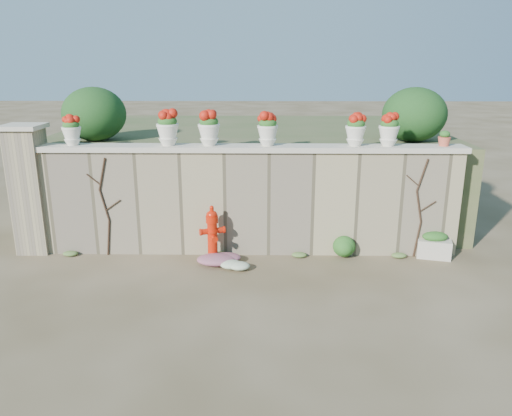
{
  "coord_description": "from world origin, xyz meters",
  "views": [
    {
      "loc": [
        0.31,
        -7.38,
        3.61
      ],
      "look_at": [
        0.18,
        1.4,
        1.01
      ],
      "focal_mm": 35.0,
      "sensor_mm": 36.0,
      "label": 1
    }
  ],
  "objects_px": {
    "planter_box": "(434,245)",
    "terracotta_pot": "(444,139)",
    "urn_pot_0": "(71,131)",
    "fire_hydrant": "(212,234)"
  },
  "relations": [
    {
      "from": "planter_box",
      "to": "urn_pot_0",
      "type": "xyz_separation_m",
      "value": [
        -6.81,
        0.25,
        2.13
      ]
    },
    {
      "from": "urn_pot_0",
      "to": "terracotta_pot",
      "type": "distance_m",
      "value": 6.88
    },
    {
      "from": "planter_box",
      "to": "urn_pot_0",
      "type": "height_order",
      "value": "urn_pot_0"
    },
    {
      "from": "fire_hydrant",
      "to": "terracotta_pot",
      "type": "relative_size",
      "value": 3.91
    },
    {
      "from": "fire_hydrant",
      "to": "urn_pot_0",
      "type": "relative_size",
      "value": 1.96
    },
    {
      "from": "planter_box",
      "to": "urn_pot_0",
      "type": "distance_m",
      "value": 7.14
    },
    {
      "from": "urn_pot_0",
      "to": "terracotta_pot",
      "type": "height_order",
      "value": "urn_pot_0"
    },
    {
      "from": "terracotta_pot",
      "to": "planter_box",
      "type": "bearing_deg",
      "value": -104.9
    },
    {
      "from": "fire_hydrant",
      "to": "planter_box",
      "type": "bearing_deg",
      "value": -16.26
    },
    {
      "from": "planter_box",
      "to": "terracotta_pot",
      "type": "distance_m",
      "value": 2.01
    }
  ]
}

